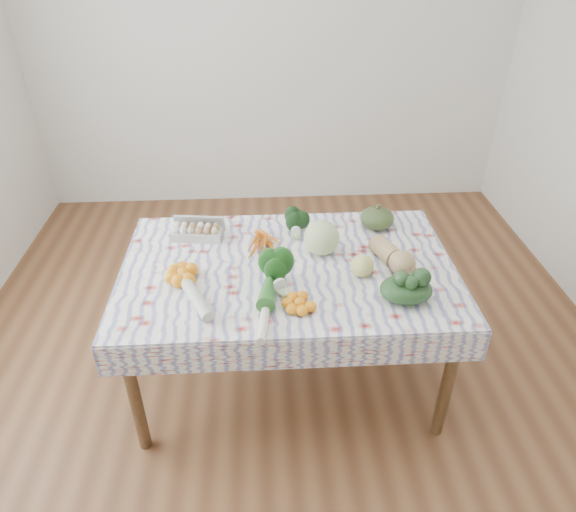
{
  "coord_description": "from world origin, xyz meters",
  "views": [
    {
      "loc": [
        -0.12,
        -2.1,
        2.22
      ],
      "look_at": [
        0.0,
        0.0,
        0.82
      ],
      "focal_mm": 32.0,
      "sensor_mm": 36.0,
      "label": 1
    }
  ],
  "objects_px": {
    "egg_carton": "(196,233)",
    "cabbage": "(322,238)",
    "dining_table": "(288,279)",
    "butternut_squash": "(393,254)",
    "grapefruit": "(362,266)",
    "kabocha_squash": "(377,218)"
  },
  "relations": [
    {
      "from": "butternut_squash",
      "to": "kabocha_squash",
      "type": "bearing_deg",
      "value": 68.8
    },
    {
      "from": "egg_carton",
      "to": "butternut_squash",
      "type": "height_order",
      "value": "butternut_squash"
    },
    {
      "from": "butternut_squash",
      "to": "cabbage",
      "type": "bearing_deg",
      "value": 137.18
    },
    {
      "from": "dining_table",
      "to": "egg_carton",
      "type": "bearing_deg",
      "value": 149.05
    },
    {
      "from": "dining_table",
      "to": "kabocha_squash",
      "type": "height_order",
      "value": "kabocha_squash"
    },
    {
      "from": "egg_carton",
      "to": "grapefruit",
      "type": "bearing_deg",
      "value": -17.48
    },
    {
      "from": "cabbage",
      "to": "dining_table",
      "type": "bearing_deg",
      "value": -148.5
    },
    {
      "from": "dining_table",
      "to": "butternut_squash",
      "type": "bearing_deg",
      "value": -2.49
    },
    {
      "from": "kabocha_squash",
      "to": "cabbage",
      "type": "distance_m",
      "value": 0.42
    },
    {
      "from": "dining_table",
      "to": "egg_carton",
      "type": "height_order",
      "value": "egg_carton"
    },
    {
      "from": "egg_carton",
      "to": "cabbage",
      "type": "bearing_deg",
      "value": -7.62
    },
    {
      "from": "grapefruit",
      "to": "egg_carton",
      "type": "bearing_deg",
      "value": 154.99
    },
    {
      "from": "dining_table",
      "to": "butternut_squash",
      "type": "height_order",
      "value": "butternut_squash"
    },
    {
      "from": "kabocha_squash",
      "to": "butternut_squash",
      "type": "relative_size",
      "value": 0.66
    },
    {
      "from": "butternut_squash",
      "to": "grapefruit",
      "type": "relative_size",
      "value": 2.56
    },
    {
      "from": "dining_table",
      "to": "butternut_squash",
      "type": "relative_size",
      "value": 5.63
    },
    {
      "from": "dining_table",
      "to": "butternut_squash",
      "type": "xyz_separation_m",
      "value": [
        0.52,
        -0.02,
        0.15
      ]
    },
    {
      "from": "egg_carton",
      "to": "cabbage",
      "type": "relative_size",
      "value": 1.53
    },
    {
      "from": "dining_table",
      "to": "grapefruit",
      "type": "height_order",
      "value": "grapefruit"
    },
    {
      "from": "cabbage",
      "to": "grapefruit",
      "type": "bearing_deg",
      "value": -50.2
    },
    {
      "from": "egg_carton",
      "to": "butternut_squash",
      "type": "distance_m",
      "value": 1.04
    },
    {
      "from": "egg_carton",
      "to": "cabbage",
      "type": "distance_m",
      "value": 0.68
    }
  ]
}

